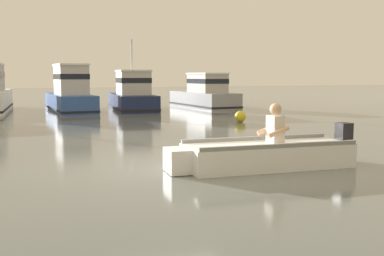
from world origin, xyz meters
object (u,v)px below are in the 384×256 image
Objects in this scene: moored_boat_navy at (132,95)px; moored_boat_grey at (204,95)px; mooring_buoy at (240,116)px; rowboat_with_person at (264,154)px; moored_boat_blue at (70,94)px.

moored_boat_grey is at bearing 4.48° from moored_boat_navy.
rowboat_with_person is at bearing -114.00° from mooring_buoy.
moored_boat_navy reaches higher than moored_boat_blue.
moored_boat_navy is at bearing -175.52° from moored_boat_grey.
moored_boat_grey reaches higher than rowboat_with_person.
moored_boat_navy is 12.82× the size of mooring_buoy.
moored_boat_blue reaches higher than rowboat_with_person.
rowboat_with_person is at bearing -94.42° from moored_boat_navy.
rowboat_with_person is at bearing -108.62° from moored_boat_grey.
mooring_buoy is at bearing 66.00° from rowboat_with_person.
moored_boat_navy is 4.03m from moored_boat_grey.
rowboat_with_person is 0.67× the size of moored_boat_grey.
mooring_buoy is (3.42, 7.68, -0.04)m from rowboat_with_person.
rowboat_with_person is 0.66× the size of moored_boat_blue.
mooring_buoy is (5.25, -7.48, -0.61)m from moored_boat_blue.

